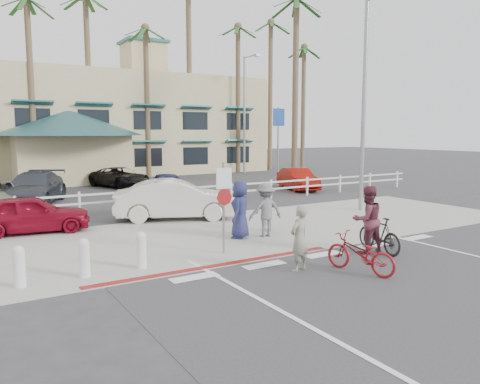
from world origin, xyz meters
TOP-DOWN VIEW (x-y plane):
  - ground at (0.00, 0.00)m, footprint 140.00×140.00m
  - bike_path at (0.00, -2.00)m, footprint 12.00×16.00m
  - sidewalk_plaza at (0.00, 4.50)m, footprint 22.00×7.00m
  - cross_street at (0.00, 8.50)m, footprint 40.00×5.00m
  - parking_lot at (0.00, 18.00)m, footprint 50.00×16.00m
  - curb_red at (-3.00, 1.20)m, footprint 7.00×0.25m
  - rail_fence at (0.50, 10.50)m, footprint 29.40×0.16m
  - building at (2.00, 31.00)m, footprint 28.00×16.00m
  - sign_post at (-2.30, 2.20)m, footprint 0.50×0.10m
  - bollard_0 at (-4.80, 2.00)m, footprint 0.26×0.26m
  - bollard_1 at (-6.20, 2.00)m, footprint 0.26×0.26m
  - bollard_2 at (-7.60, 2.00)m, footprint 0.26×0.26m
  - streetlight_0 at (6.50, 5.50)m, footprint 0.60×2.00m
  - streetlight_1 at (12.00, 24.00)m, footprint 0.60×2.00m
  - info_sign at (14.00, 22.00)m, footprint 1.20×0.16m
  - palm_3 at (-4.00, 25.00)m, footprint 4.00×4.00m
  - palm_4 at (0.00, 26.00)m, footprint 4.00×4.00m
  - palm_5 at (4.00, 25.00)m, footprint 4.00×4.00m
  - palm_6 at (8.00, 26.00)m, footprint 4.00×4.00m
  - palm_7 at (12.00, 25.00)m, footprint 4.00×4.00m
  - palm_8 at (16.00, 26.00)m, footprint 4.00×4.00m
  - palm_9 at (19.00, 25.00)m, footprint 4.00×4.00m
  - palm_11 at (11.00, 16.00)m, footprint 4.00×4.00m
  - bike_red at (-0.37, -1.14)m, footprint 1.08×1.95m
  - rider_red at (-1.54, -0.25)m, footprint 0.69×0.55m
  - bike_black at (1.56, -0.00)m, footprint 0.70×1.78m
  - rider_black at (1.21, 0.13)m, footprint 1.05×0.88m
  - pedestrian_a at (-0.06, 3.36)m, footprint 1.24×0.82m
  - pedestrian_child at (0.49, 4.05)m, footprint 0.85×0.55m
  - pedestrian_b at (-0.88, 3.62)m, footprint 1.07×1.06m
  - car_white_sedan at (-1.31, 7.71)m, footprint 5.06×3.34m
  - car_red_compact at (-6.57, 8.02)m, footprint 4.01×2.06m
  - lot_car_1 at (-5.54, 14.77)m, footprint 4.05×5.67m
  - lot_car_2 at (0.75, 13.43)m, footprint 2.41×4.13m
  - lot_car_3 at (8.70, 12.70)m, footprint 2.41×4.12m
  - lot_car_5 at (0.07, 19.48)m, footprint 3.25×4.87m

SIDE VIEW (x-z plane):
  - ground at x=0.00m, z-range 0.00..0.00m
  - parking_lot at x=0.00m, z-range 0.00..0.01m
  - bike_path at x=0.00m, z-range 0.00..0.01m
  - cross_street at x=0.00m, z-range 0.00..0.01m
  - sidewalk_plaza at x=0.00m, z-range 0.00..0.01m
  - curb_red at x=-3.00m, z-range 0.00..0.02m
  - bollard_0 at x=-4.80m, z-range 0.00..0.95m
  - bollard_1 at x=-6.20m, z-range 0.00..0.95m
  - bollard_2 at x=-7.60m, z-range 0.00..0.95m
  - bike_red at x=-0.37m, z-range 0.00..0.97m
  - rail_fence at x=0.50m, z-range 0.00..1.00m
  - bike_black at x=1.56m, z-range 0.00..1.04m
  - lot_car_5 at x=0.07m, z-range 0.00..1.24m
  - lot_car_3 at x=8.70m, z-range 0.00..1.28m
  - car_red_compact at x=-6.57m, z-range 0.00..1.31m
  - lot_car_2 at x=0.75m, z-range 0.00..1.32m
  - pedestrian_child at x=0.49m, z-range 0.00..1.34m
  - lot_car_1 at x=-5.54m, z-range 0.00..1.52m
  - car_white_sedan at x=-1.31m, z-range 0.00..1.58m
  - rider_red at x=-1.54m, z-range 0.00..1.65m
  - pedestrian_a at x=-0.06m, z-range 0.00..1.78m
  - pedestrian_b at x=-0.88m, z-range 0.00..1.87m
  - rider_black at x=1.21m, z-range 0.00..1.93m
  - sign_post at x=-2.30m, z-range 0.00..2.90m
  - info_sign at x=14.00m, z-range 0.00..5.60m
  - streetlight_0 at x=6.50m, z-range 0.00..9.00m
  - streetlight_1 at x=12.00m, z-range 0.00..9.50m
  - building at x=2.00m, z-range 0.00..11.30m
  - palm_5 at x=4.00m, z-range 0.00..13.00m
  - palm_9 at x=19.00m, z-range 0.00..13.00m
  - palm_3 at x=-4.00m, z-range 0.00..14.00m
  - palm_7 at x=12.00m, z-range 0.00..14.00m
  - palm_11 at x=11.00m, z-range 0.00..14.00m
  - palm_4 at x=0.00m, z-range 0.00..15.00m
  - palm_8 at x=16.00m, z-range 0.00..15.00m
  - palm_6 at x=8.00m, z-range 0.00..17.00m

